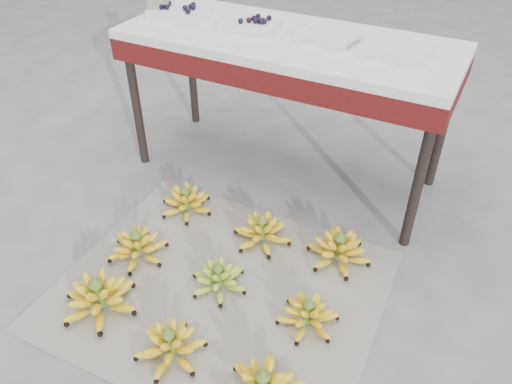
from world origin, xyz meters
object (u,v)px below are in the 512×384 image
at_px(bunch_front_center, 170,346).
at_px(tray_far_left, 180,13).
at_px(vendor_table, 287,54).
at_px(tray_left, 251,25).
at_px(bunch_back_center, 262,232).
at_px(bunch_back_right, 339,250).
at_px(glass_jar, 157,1).
at_px(bunch_front_left, 99,297).
at_px(newspaper_mat, 220,289).
at_px(tray_far_right, 395,51).
at_px(bunch_mid_center, 219,278).
at_px(bunch_mid_left, 138,247).
at_px(tray_right, 327,37).
at_px(bunch_mid_right, 308,315).
at_px(bunch_back_left, 186,202).

distance_m(bunch_front_center, tray_far_left, 1.57).
relative_size(vendor_table, tray_left, 5.62).
distance_m(bunch_front_center, bunch_back_center, 0.68).
distance_m(bunch_back_right, glass_jar, 1.47).
distance_m(bunch_front_left, bunch_back_center, 0.73).
xyz_separation_m(newspaper_mat, bunch_back_right, (0.36, 0.38, 0.06)).
height_order(bunch_front_center, tray_far_right, tray_far_right).
bearing_deg(bunch_mid_center, bunch_mid_left, -162.46).
xyz_separation_m(bunch_front_left, tray_right, (0.40, 1.19, 0.69)).
relative_size(bunch_back_center, vendor_table, 0.18).
bearing_deg(newspaper_mat, tray_far_right, 67.67).
xyz_separation_m(bunch_mid_right, bunch_back_left, (-0.78, 0.35, 0.00)).
bearing_deg(bunch_front_left, newspaper_mat, 55.15).
height_order(bunch_mid_left, bunch_back_right, bunch_back_right).
bearing_deg(bunch_back_center, vendor_table, 100.15).
bearing_deg(bunch_mid_right, bunch_back_right, 78.49).
bearing_deg(bunch_mid_center, bunch_front_left, -122.41).
height_order(bunch_front_left, glass_jar, glass_jar).
xyz_separation_m(bunch_mid_left, tray_right, (0.45, 0.90, 0.70)).
bearing_deg(tray_far_left, bunch_mid_left, -71.28).
xyz_separation_m(tray_left, tray_right, (0.36, 0.03, -0.00)).
xyz_separation_m(bunch_front_center, bunch_back_left, (-0.40, 0.70, 0.00)).
bearing_deg(bunch_front_left, tray_far_right, 73.90).
distance_m(bunch_back_left, bunch_back_right, 0.76).
distance_m(bunch_front_left, bunch_back_right, 0.98).
bearing_deg(tray_far_left, bunch_back_left, -59.25).
xyz_separation_m(bunch_back_right, tray_far_right, (-0.01, 0.49, 0.70)).
xyz_separation_m(bunch_front_left, bunch_back_left, (-0.04, 0.65, -0.01)).
distance_m(bunch_back_left, tray_right, 0.99).
height_order(newspaper_mat, bunch_back_left, bunch_back_left).
relative_size(bunch_mid_right, bunch_back_right, 1.03).
distance_m(bunch_back_left, tray_left, 0.87).
bearing_deg(bunch_back_left, bunch_mid_right, -13.94).
bearing_deg(bunch_mid_right, glass_jar, 131.01).
distance_m(bunch_front_center, bunch_back_right, 0.80).
distance_m(vendor_table, tray_right, 0.21).
xyz_separation_m(bunch_mid_left, bunch_back_center, (0.43, 0.33, 0.00)).
bearing_deg(bunch_back_left, bunch_mid_left, -80.92).
bearing_deg(tray_far_left, bunch_back_center, -36.34).
bearing_deg(bunch_mid_center, tray_right, 103.04).
bearing_deg(vendor_table, bunch_mid_right, -59.63).
height_order(tray_far_left, tray_far_right, tray_far_left).
bearing_deg(bunch_back_left, glass_jar, 141.18).
xyz_separation_m(bunch_mid_center, bunch_back_center, (0.03, 0.32, 0.01)).
bearing_deg(tray_left, tray_far_right, -0.09).
relative_size(bunch_mid_center, glass_jar, 2.04).
bearing_deg(newspaper_mat, glass_jar, 134.13).
relative_size(bunch_back_left, tray_far_right, 1.01).
height_order(bunch_mid_right, tray_far_left, tray_far_left).
height_order(newspaper_mat, bunch_mid_right, bunch_mid_right).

